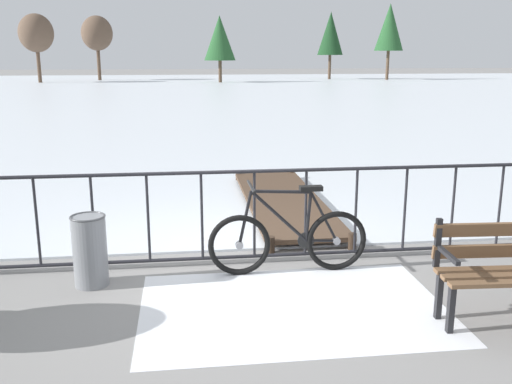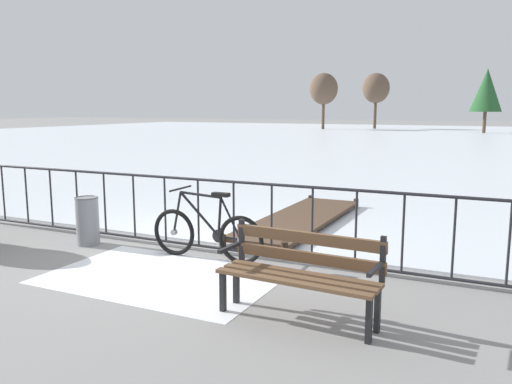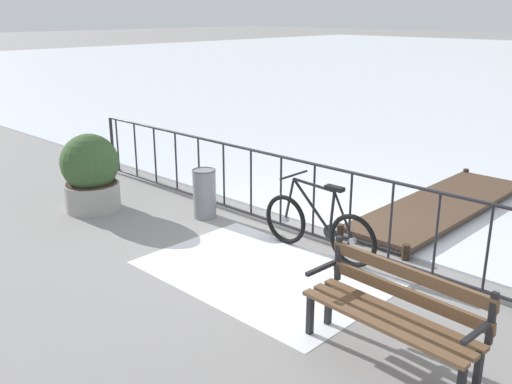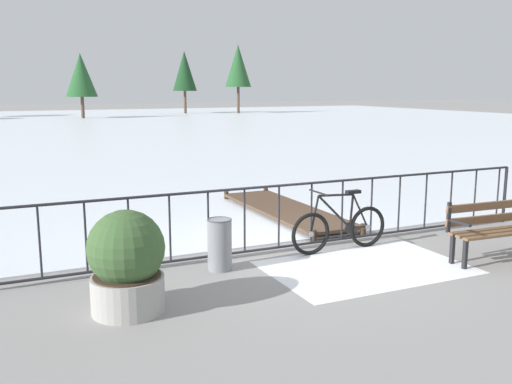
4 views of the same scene
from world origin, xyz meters
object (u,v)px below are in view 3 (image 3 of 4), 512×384
at_px(planter_with_shrub, 91,173).
at_px(trash_bin, 204,193).
at_px(bicycle_near_railing, 318,227).
at_px(park_bench, 395,307).

relative_size(planter_with_shrub, trash_bin, 1.62).
bearing_deg(bicycle_near_railing, planter_with_shrub, -163.42).
height_order(planter_with_shrub, trash_bin, planter_with_shrub).
distance_m(park_bench, planter_with_shrub, 5.42).
xyz_separation_m(bicycle_near_railing, planter_with_shrub, (-3.54, -1.05, 0.21)).
xyz_separation_m(bicycle_near_railing, park_bench, (1.87, -1.33, 0.14)).
relative_size(bicycle_near_railing, planter_with_shrub, 1.44).
distance_m(planter_with_shrub, trash_bin, 1.80).
bearing_deg(trash_bin, bicycle_near_railing, 2.34).
distance_m(bicycle_near_railing, trash_bin, 2.04).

